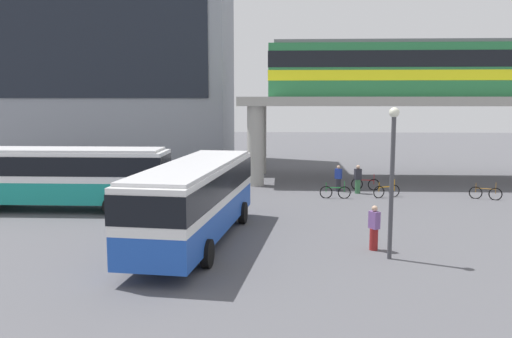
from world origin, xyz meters
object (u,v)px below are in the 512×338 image
station_building (101,43)px  pedestrian_at_kerb (358,180)px  bicycle_brown (485,193)px  pedestrian_by_bike_rack (374,229)px  bus_secondary (60,172)px  pedestrian_walking_across (338,179)px  bicycle_red (365,184)px  bicycle_orange (387,191)px  bus_main (196,194)px  train (404,68)px  bicycle_green (335,192)px

station_building → pedestrian_at_kerb: size_ratio=13.12×
bicycle_brown → pedestrian_by_bike_rack: 13.45m
pedestrian_at_kerb → bus_secondary: bearing=-160.6°
pedestrian_at_kerb → pedestrian_walking_across: pedestrian_at_kerb is taller
station_building → pedestrian_by_bike_rack: bearing=-54.7°
bicycle_brown → bicycle_red: size_ratio=0.95×
bicycle_orange → bus_main: bearing=-133.0°
station_building → pedestrian_at_kerb: (20.85, -15.62, -9.89)m
train → bicycle_orange: size_ratio=11.26×
bicycle_green → pedestrian_walking_across: bearing=79.9°
train → bicycle_brown: 10.86m
pedestrian_at_kerb → pedestrian_walking_across: size_ratio=1.07×
bus_main → pedestrian_by_bike_rack: (6.95, -0.75, -1.17)m
bicycle_orange → bicycle_brown: 5.56m
station_building → bus_main: size_ratio=2.04×
bus_main → station_building: bearing=115.2°
station_building → bus_secondary: (4.81, -21.28, -8.72)m
bus_secondary → bus_main: bearing=-36.2°
station_building → bicycle_orange: 29.85m
train → pedestrian_by_bike_rack: 19.79m
station_building → bus_secondary: bearing=-77.3°
bus_main → bicycle_orange: (9.58, 10.29, -1.63)m
bus_main → bicycle_red: 15.64m
bicycle_green → station_building: bearing=138.2°
bus_main → bicycle_green: 11.93m
train → pedestrian_walking_across: size_ratio=11.60×
train → bicycle_green: (-5.35, -7.24, -7.48)m
bus_secondary → pedestrian_at_kerb: bus_secondary is taller
pedestrian_walking_across → bicycle_green: bearing=-100.1°
bus_secondary → bicycle_orange: size_ratio=6.59×
pedestrian_at_kerb → station_building: bearing=143.2°
bus_secondary → bicycle_red: bus_secondary is taller
bus_main → pedestrian_by_bike_rack: size_ratio=6.51×
bicycle_brown → pedestrian_at_kerb: 7.26m
bicycle_brown → pedestrian_by_bike_rack: size_ratio=0.97×
bus_main → pedestrian_walking_across: bearing=60.3°
station_building → bus_main: station_building is taller
pedestrian_at_kerb → pedestrian_by_bike_rack: 12.31m
pedestrian_by_bike_rack → bicycle_brown: bearing=52.5°
bus_main → bicycle_red: size_ratio=6.37×
bicycle_red → pedestrian_by_bike_rack: (-1.79, -13.61, 0.46)m
train → bicycle_orange: (-2.30, -6.79, -7.48)m
train → bicycle_orange: bearing=-108.7°
pedestrian_at_kerb → bicycle_red: bearing=63.3°
bicycle_brown → pedestrian_walking_across: (-8.18, 2.30, 0.40)m
pedestrian_by_bike_rack → bus_main: bearing=173.8°
bus_secondary → bicycle_brown: bearing=10.0°
pedestrian_at_kerb → pedestrian_by_bike_rack: (-1.11, -12.26, -0.01)m
bus_secondary → bicycle_red: bearing=22.7°
bus_main → bicycle_orange: 14.16m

